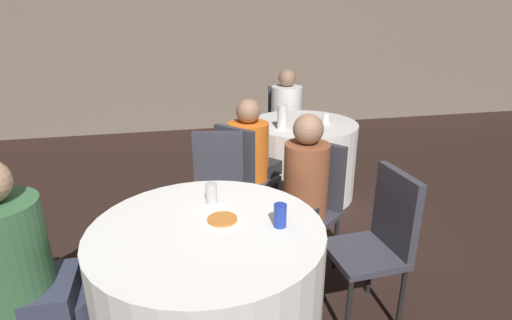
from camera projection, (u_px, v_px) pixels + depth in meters
name	position (u px, v px, depth m)	size (l,w,h in m)	color
wall_back	(186.00, 39.00, 5.98)	(16.00, 0.06, 2.80)	gray
table_near	(210.00, 290.00, 2.14)	(1.20, 1.20, 0.76)	white
table_far	(301.00, 159.00, 4.04)	(1.07, 1.07, 0.76)	white
chair_near_north	(218.00, 183.00, 3.03)	(0.46, 0.47, 0.94)	#383842
chair_near_northeast	(312.00, 196.00, 2.81)	(0.56, 0.56, 0.94)	#383842
chair_near_east	(381.00, 234.00, 2.33)	(0.43, 0.42, 0.94)	#383842
chair_far_north	(285.00, 118.00, 4.87)	(0.44, 0.44, 0.94)	#383842
chair_far_southwest	(241.00, 170.00, 3.28)	(0.56, 0.56, 0.94)	#383842
person_floral_shirt	(299.00, 202.00, 2.68)	(0.45, 0.43, 1.17)	#282828
person_white_shirt	(287.00, 118.00, 4.70)	(0.38, 0.52, 1.17)	#282828
person_orange_shirt	(254.00, 162.00, 3.39)	(0.47, 0.46, 1.13)	#282828
person_green_jacket	(25.00, 275.00, 1.87)	(0.52, 0.37, 1.20)	#33384C
pizza_plate_near	(222.00, 220.00, 2.07)	(0.21, 0.21, 0.02)	white
soda_can_blue	(280.00, 215.00, 2.00)	(0.07, 0.07, 0.12)	#1E38A5
soda_can_silver	(211.00, 193.00, 2.25)	(0.07, 0.07, 0.12)	silver
bottle_far	(282.00, 117.00, 3.66)	(0.09, 0.09, 0.23)	white
cup_far	(326.00, 118.00, 3.85)	(0.07, 0.07, 0.11)	white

